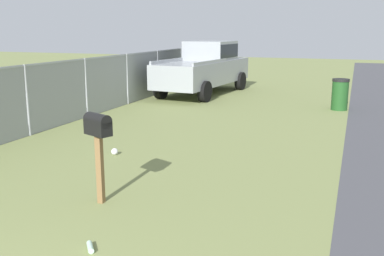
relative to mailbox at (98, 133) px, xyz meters
name	(u,v)px	position (x,y,z in m)	size (l,w,h in m)	color
mailbox	(98,133)	(0.00, 0.00, 0.00)	(0.35, 0.48, 1.37)	brown
pickup_truck	(205,66)	(11.51, 2.26, 0.02)	(5.74, 2.53, 2.09)	#93999E
trash_bin	(340,94)	(9.46, -3.03, -0.58)	(0.54, 0.54, 1.01)	#1E4C1E
fence_section	(59,91)	(4.32, 3.96, -0.15)	(17.53, 0.07, 1.74)	#9EA3A8
litter_bag_midfield_b	(115,152)	(2.32, 1.13, -1.02)	(0.14, 0.14, 0.14)	silver
litter_bottle_far_scatter	(90,247)	(-1.31, -0.66, -1.05)	(0.07, 0.07, 0.22)	#B2D8BF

